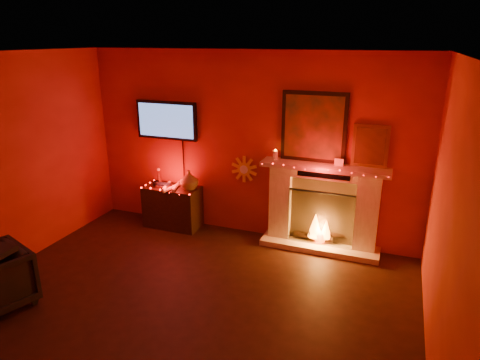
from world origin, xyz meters
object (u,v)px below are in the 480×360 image
object	(u,v)px
fireplace	(322,199)
tv	(167,121)
sunburst_clock	(244,169)
console_table	(174,204)

from	to	relation	value
fireplace	tv	bearing A→B (deg)	178.50
tv	sunburst_clock	size ratio (longest dim) A/B	3.10
sunburst_clock	console_table	world-z (taller)	sunburst_clock
tv	console_table	xyz separation A→B (m)	(0.16, -0.19, -1.27)
sunburst_clock	console_table	bearing A→B (deg)	-168.58
sunburst_clock	console_table	xyz separation A→B (m)	(-1.09, -0.22, -0.62)
sunburst_clock	fireplace	bearing A→B (deg)	-4.37
sunburst_clock	console_table	distance (m)	1.27
fireplace	console_table	world-z (taller)	fireplace
console_table	tv	bearing A→B (deg)	129.64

